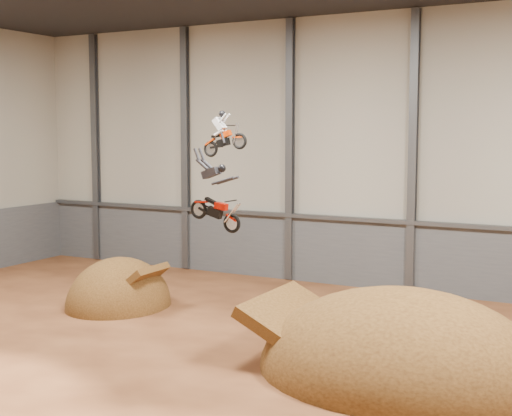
% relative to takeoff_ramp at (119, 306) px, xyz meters
% --- Properties ---
extents(floor, '(40.00, 40.00, 0.00)m').
position_rel_takeoff_ramp_xyz_m(floor, '(7.79, -5.78, 0.00)').
color(floor, '#512915').
rests_on(floor, ground).
extents(back_wall, '(40.00, 0.10, 14.00)m').
position_rel_takeoff_ramp_xyz_m(back_wall, '(7.79, 9.22, 7.00)').
color(back_wall, '#A7A394').
rests_on(back_wall, ground).
extents(lower_band_back, '(39.80, 0.18, 3.50)m').
position_rel_takeoff_ramp_xyz_m(lower_band_back, '(7.79, 9.12, 1.75)').
color(lower_band_back, '#505358').
rests_on(lower_band_back, ground).
extents(steel_rail, '(39.80, 0.35, 0.20)m').
position_rel_takeoff_ramp_xyz_m(steel_rail, '(7.79, 8.97, 3.55)').
color(steel_rail, '#47494F').
rests_on(steel_rail, lower_band_back).
extents(steel_column_0, '(0.40, 0.36, 13.90)m').
position_rel_takeoff_ramp_xyz_m(steel_column_0, '(-8.88, 9.02, 7.00)').
color(steel_column_0, '#47494F').
rests_on(steel_column_0, ground).
extents(steel_column_1, '(0.40, 0.36, 13.90)m').
position_rel_takeoff_ramp_xyz_m(steel_column_1, '(-2.21, 9.02, 7.00)').
color(steel_column_1, '#47494F').
rests_on(steel_column_1, ground).
extents(steel_column_2, '(0.40, 0.36, 13.90)m').
position_rel_takeoff_ramp_xyz_m(steel_column_2, '(4.45, 9.02, 7.00)').
color(steel_column_2, '#47494F').
rests_on(steel_column_2, ground).
extents(steel_column_3, '(0.40, 0.36, 13.90)m').
position_rel_takeoff_ramp_xyz_m(steel_column_3, '(11.12, 9.02, 7.00)').
color(steel_column_3, '#47494F').
rests_on(steel_column_3, ground).
extents(takeoff_ramp, '(4.55, 5.25, 4.55)m').
position_rel_takeoff_ramp_xyz_m(takeoff_ramp, '(0.00, 0.00, 0.00)').
color(takeoff_ramp, '#402610').
rests_on(takeoff_ramp, ground).
extents(landing_ramp, '(9.71, 8.59, 5.60)m').
position_rel_takeoff_ramp_xyz_m(landing_ramp, '(14.12, -2.76, 0.00)').
color(landing_ramp, '#402610').
rests_on(landing_ramp, ground).
extents(fmx_rider_a, '(2.40, 0.84, 2.23)m').
position_rel_takeoff_ramp_xyz_m(fmx_rider_a, '(6.42, -1.08, 8.11)').
color(fmx_rider_a, '#D23502').
extents(fmx_rider_b, '(3.53, 1.07, 3.20)m').
position_rel_takeoff_ramp_xyz_m(fmx_rider_b, '(7.40, -3.77, 5.93)').
color(fmx_rider_b, '#B90F01').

